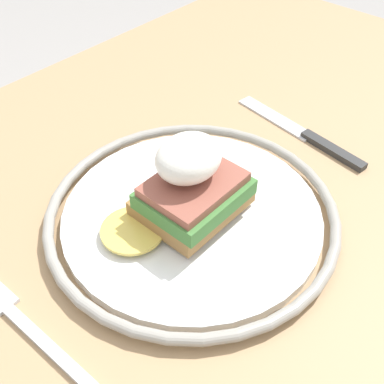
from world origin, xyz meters
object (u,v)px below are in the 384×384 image
at_px(plate, 192,214).
at_px(knife, 308,136).
at_px(fork, 34,333).
at_px(sandwich, 189,185).

bearing_deg(plate, knife, -4.31).
distance_m(fork, knife, 0.35).
bearing_deg(knife, fork, 176.29).
bearing_deg(knife, plate, 175.69).
distance_m(plate, knife, 0.18).
bearing_deg(sandwich, plate, -7.01).
bearing_deg(knife, sandwich, 175.64).
xyz_separation_m(plate, knife, (0.18, -0.01, -0.01)).
relative_size(plate, knife, 1.52).
height_order(sandwich, knife, sandwich).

